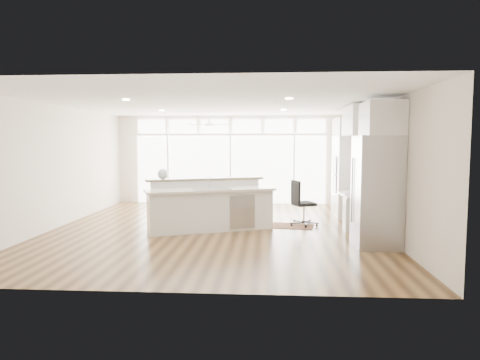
{
  "coord_description": "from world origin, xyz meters",
  "views": [
    {
      "loc": [
        1.15,
        -9.15,
        1.88
      ],
      "look_at": [
        0.51,
        0.6,
        1.02
      ],
      "focal_mm": 32.0,
      "sensor_mm": 36.0,
      "label": 1
    }
  ],
  "objects": [
    {
      "name": "keyboard",
      "position": [
        2.88,
        0.3,
        0.77
      ],
      "size": [
        0.14,
        0.36,
        0.02
      ],
      "primitive_type": "cube",
      "rotation": [
        0.0,
        0.0,
        -0.03
      ],
      "color": "white",
      "rests_on": "desk_nook"
    },
    {
      "name": "ceiling_fan",
      "position": [
        -0.5,
        2.8,
        2.48
      ],
      "size": [
        1.16,
        1.16,
        0.32
      ],
      "primitive_type": "cube",
      "color": "white",
      "rests_on": "ceiling"
    },
    {
      "name": "rug",
      "position": [
        1.7,
        0.39,
        0.01
      ],
      "size": [
        1.05,
        0.83,
        0.01
      ],
      "primitive_type": "cube",
      "rotation": [
        0.0,
        0.0,
        -0.18
      ],
      "color": "#3E1F13",
      "rests_on": "floor"
    },
    {
      "name": "monitor",
      "position": [
        3.05,
        0.3,
        0.98
      ],
      "size": [
        0.12,
        0.52,
        0.43
      ],
      "primitive_type": "cube",
      "rotation": [
        0.0,
        0.0,
        0.07
      ],
      "color": "black",
      "rests_on": "desk_nook"
    },
    {
      "name": "wall_left",
      "position": [
        -3.5,
        0.0,
        1.35
      ],
      "size": [
        0.04,
        8.0,
        2.7
      ],
      "primitive_type": "cube",
      "color": "silver",
      "rests_on": "floor"
    },
    {
      "name": "floor",
      "position": [
        0.0,
        0.0,
        -0.01
      ],
      "size": [
        7.0,
        8.0,
        0.02
      ],
      "primitive_type": "cube",
      "color": "#452C15",
      "rests_on": "ground"
    },
    {
      "name": "office_chair",
      "position": [
        1.97,
        0.49,
        0.51
      ],
      "size": [
        0.68,
        0.65,
        1.02
      ],
      "primitive_type": "cube",
      "rotation": [
        0.0,
        0.0,
        0.38
      ],
      "color": "black",
      "rests_on": "floor"
    },
    {
      "name": "fishbowl",
      "position": [
        -1.11,
        -0.08,
        1.2
      ],
      "size": [
        0.31,
        0.31,
        0.23
      ],
      "primitive_type": "sphere",
      "rotation": [
        0.0,
        0.0,
        0.53
      ],
      "color": "silver",
      "rests_on": "kitchen_island"
    },
    {
      "name": "wall_right",
      "position": [
        3.5,
        0.0,
        1.35
      ],
      "size": [
        0.04,
        8.0,
        2.7
      ],
      "primitive_type": "cube",
      "color": "silver",
      "rests_on": "floor"
    },
    {
      "name": "framed_photos",
      "position": [
        3.46,
        0.92,
        1.4
      ],
      "size": [
        0.06,
        0.22,
        0.8
      ],
      "primitive_type": "cube",
      "color": "black",
      "rests_on": "wall_right"
    },
    {
      "name": "wall_front",
      "position": [
        0.0,
        -4.0,
        1.35
      ],
      "size": [
        7.0,
        0.04,
        2.7
      ],
      "primitive_type": "cube",
      "color": "silver",
      "rests_on": "floor"
    },
    {
      "name": "desk_window",
      "position": [
        3.46,
        0.3,
        1.55
      ],
      "size": [
        0.04,
        0.85,
        0.85
      ],
      "primitive_type": "cube",
      "color": "white",
      "rests_on": "wall_right"
    },
    {
      "name": "refrigerator",
      "position": [
        3.11,
        -1.35,
        1.0
      ],
      "size": [
        0.76,
        0.9,
        2.0
      ],
      "primitive_type": "cube",
      "color": "#A5A6AA",
      "rests_on": "floor"
    },
    {
      "name": "oven_cabinet",
      "position": [
        3.17,
        1.8,
        1.25
      ],
      "size": [
        0.64,
        1.2,
        2.5
      ],
      "primitive_type": "cube",
      "color": "white",
      "rests_on": "floor"
    },
    {
      "name": "kitchen_island",
      "position": [
        -0.08,
        -0.11,
        0.54
      ],
      "size": [
        2.93,
        1.95,
        1.09
      ],
      "primitive_type": "cube",
      "rotation": [
        0.0,
        0.0,
        0.37
      ],
      "color": "white",
      "rests_on": "floor"
    },
    {
      "name": "wall_back",
      "position": [
        0.0,
        4.0,
        1.35
      ],
      "size": [
        7.0,
        0.04,
        2.7
      ],
      "primitive_type": "cube",
      "color": "silver",
      "rests_on": "floor"
    },
    {
      "name": "desk_nook",
      "position": [
        3.13,
        0.3,
        0.38
      ],
      "size": [
        0.72,
        1.3,
        0.76
      ],
      "primitive_type": "cube",
      "color": "white",
      "rests_on": "floor"
    },
    {
      "name": "ceiling",
      "position": [
        0.0,
        0.0,
        2.7
      ],
      "size": [
        7.0,
        8.0,
        0.02
      ],
      "primitive_type": "cube",
      "color": "white",
      "rests_on": "wall_back"
    },
    {
      "name": "recessed_lights",
      "position": [
        0.0,
        0.2,
        2.68
      ],
      "size": [
        3.4,
        3.0,
        0.02
      ],
      "primitive_type": "cube",
      "color": "white",
      "rests_on": "ceiling"
    },
    {
      "name": "fridge_cabinet",
      "position": [
        3.17,
        -1.35,
        2.3
      ],
      "size": [
        0.64,
        0.9,
        0.6
      ],
      "primitive_type": "cube",
      "color": "white",
      "rests_on": "wall_right"
    },
    {
      "name": "transom_row",
      "position": [
        0.0,
        3.94,
        2.38
      ],
      "size": [
        5.9,
        0.06,
        0.4
      ],
      "primitive_type": "cube",
      "color": "white",
      "rests_on": "wall_back"
    },
    {
      "name": "upper_cabinets",
      "position": [
        3.17,
        0.3,
        2.35
      ],
      "size": [
        0.64,
        1.3,
        0.64
      ],
      "primitive_type": "cube",
      "color": "white",
      "rests_on": "wall_right"
    },
    {
      "name": "glass_wall",
      "position": [
        0.0,
        3.94,
        1.05
      ],
      "size": [
        5.8,
        0.06,
        2.08
      ],
      "primitive_type": "cube",
      "color": "white",
      "rests_on": "wall_back"
    },
    {
      "name": "potted_plant",
      "position": [
        3.17,
        1.8,
        2.63
      ],
      "size": [
        0.33,
        0.36,
        0.26
      ],
      "primitive_type": "imported",
      "rotation": [
        0.0,
        0.0,
        0.1
      ],
      "color": "#275323",
      "rests_on": "oven_cabinet"
    }
  ]
}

